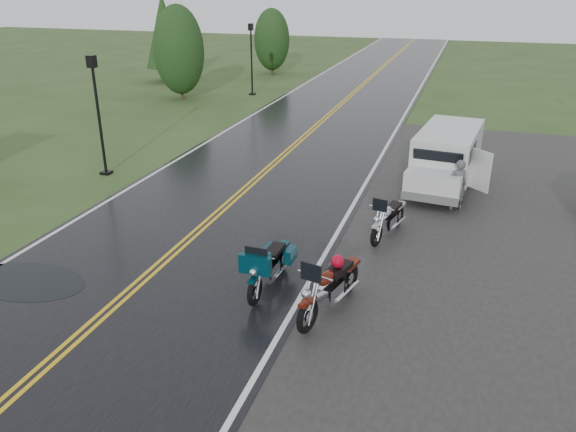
% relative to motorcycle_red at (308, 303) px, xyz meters
% --- Properties ---
extents(ground, '(120.00, 120.00, 0.00)m').
position_rel_motorcycle_red_xyz_m(ground, '(-4.32, 1.48, -0.74)').
color(ground, '#2D471E').
rests_on(ground, ground).
extents(road, '(8.00, 100.00, 0.04)m').
position_rel_motorcycle_red_xyz_m(road, '(-4.32, 11.48, -0.72)').
color(road, black).
rests_on(road, ground).
extents(motorcycle_red, '(1.50, 2.64, 1.47)m').
position_rel_motorcycle_red_xyz_m(motorcycle_red, '(0.00, 0.00, 0.00)').
color(motorcycle_red, '#4F1309').
rests_on(motorcycle_red, ground).
extents(motorcycle_teal, '(0.90, 2.30, 1.34)m').
position_rel_motorcycle_red_xyz_m(motorcycle_teal, '(-1.37, 0.64, -0.07)').
color(motorcycle_teal, '#052C37').
rests_on(motorcycle_teal, ground).
extents(motorcycle_silver, '(1.27, 2.32, 1.30)m').
position_rel_motorcycle_red_xyz_m(motorcycle_silver, '(0.66, 4.33, -0.09)').
color(motorcycle_silver, '#A5A7AC').
rests_on(motorcycle_silver, ground).
extents(van_white, '(2.47, 5.25, 1.99)m').
position_rel_motorcycle_red_xyz_m(van_white, '(1.10, 8.33, 0.26)').
color(van_white, silver).
rests_on(van_white, ground).
extents(person_at_van, '(0.68, 0.58, 1.59)m').
position_rel_motorcycle_red_xyz_m(person_at_van, '(2.55, 7.79, 0.06)').
color(person_at_van, '#4A4A4F').
rests_on(person_at_van, ground).
extents(lamp_post_near_left, '(0.37, 0.37, 4.29)m').
position_rel_motorcycle_red_xyz_m(lamp_post_near_left, '(-9.83, 7.47, 1.41)').
color(lamp_post_near_left, black).
rests_on(lamp_post_near_left, ground).
extents(lamp_post_far_left, '(0.36, 0.36, 4.24)m').
position_rel_motorcycle_red_xyz_m(lamp_post_far_left, '(-10.22, 23.39, 1.38)').
color(lamp_post_far_left, black).
rests_on(lamp_post_far_left, ground).
extents(tree_left_mid, '(2.93, 2.93, 4.58)m').
position_rel_motorcycle_red_xyz_m(tree_left_mid, '(-13.68, 20.79, 1.55)').
color(tree_left_mid, '#1E3D19').
rests_on(tree_left_mid, ground).
extents(tree_left_far, '(2.61, 2.61, 4.01)m').
position_rel_motorcycle_red_xyz_m(tree_left_far, '(-11.74, 31.47, 1.27)').
color(tree_left_far, '#1E3D19').
rests_on(tree_left_far, ground).
extents(pine_left_far, '(2.71, 2.71, 5.64)m').
position_rel_motorcycle_red_xyz_m(pine_left_far, '(-17.51, 26.01, 2.08)').
color(pine_left_far, '#1E3D19').
rests_on(pine_left_far, ground).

